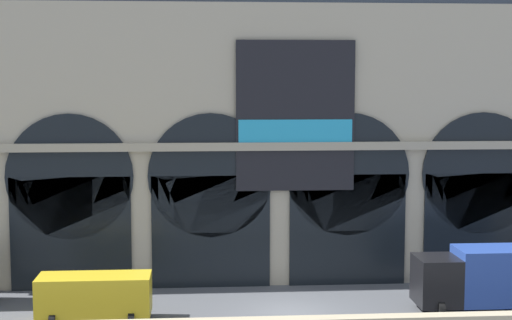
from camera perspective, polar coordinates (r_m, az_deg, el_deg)
ground_plane at (r=37.93m, az=2.54°, el=-11.24°), size 200.00×200.00×0.00m
station_building at (r=44.01m, az=1.44°, el=3.48°), size 38.80×5.95×19.12m
van_midwest at (r=36.95m, az=-11.89°, el=-9.81°), size 5.20×2.48×2.20m
box_truck_mideast at (r=39.44m, az=17.25°, el=-8.27°), size 7.50×2.91×3.12m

